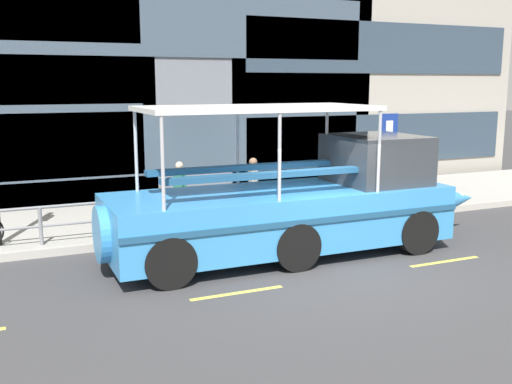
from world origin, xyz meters
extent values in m
plane|color=#3D3D3F|center=(0.00, 0.00, 0.00)|extent=(120.00, 120.00, 0.00)
cube|color=#A8A59E|center=(0.00, 5.60, 0.09)|extent=(32.00, 4.80, 0.18)
cube|color=#B2ADA3|center=(0.00, 3.11, 0.09)|extent=(32.00, 0.18, 0.18)
cube|color=#DBD64C|center=(-2.40, -0.76, 0.00)|extent=(1.80, 0.12, 0.01)
cube|color=#DBD64C|center=(2.40, -0.76, 0.00)|extent=(1.80, 0.12, 0.01)
cube|color=#3D4C5B|center=(-0.49, 8.37, 1.87)|extent=(13.06, 0.06, 2.06)
cube|color=#3D4C5B|center=(-0.49, 8.37, 5.61)|extent=(13.06, 0.06, 2.06)
cube|color=#2D3D4C|center=(7.31, 8.37, 1.68)|extent=(11.36, 0.06, 1.85)
cube|color=#2D3D4C|center=(7.31, 8.37, 5.04)|extent=(11.36, 0.06, 1.85)
cylinder|color=gray|center=(-1.31, 3.45, 1.04)|extent=(11.59, 0.07, 0.07)
cylinder|color=gray|center=(-1.31, 3.45, 0.61)|extent=(11.59, 0.06, 0.06)
cylinder|color=gray|center=(-5.45, 3.45, 0.61)|extent=(0.09, 0.09, 0.86)
cylinder|color=gray|center=(-3.79, 3.45, 0.61)|extent=(0.09, 0.09, 0.86)
cylinder|color=gray|center=(-2.13, 3.45, 0.61)|extent=(0.09, 0.09, 0.86)
cylinder|color=gray|center=(-0.48, 3.45, 0.61)|extent=(0.09, 0.09, 0.86)
cylinder|color=gray|center=(1.18, 3.45, 0.61)|extent=(0.09, 0.09, 0.86)
cylinder|color=gray|center=(2.83, 3.45, 0.61)|extent=(0.09, 0.09, 0.86)
cylinder|color=gray|center=(4.49, 3.45, 0.61)|extent=(0.09, 0.09, 0.86)
cylinder|color=#4C4F54|center=(4.24, 3.95, 1.53)|extent=(0.08, 0.08, 2.69)
cube|color=navy|center=(4.24, 3.90, 2.52)|extent=(0.60, 0.04, 0.76)
cube|color=white|center=(4.24, 3.88, 2.52)|extent=(0.24, 0.01, 0.36)
cube|color=#388CD1|center=(-0.60, 1.13, 0.87)|extent=(7.57, 2.47, 1.20)
cone|color=#388CD1|center=(4.03, 1.13, 0.87)|extent=(1.70, 1.14, 1.14)
cylinder|color=#388CD1|center=(-4.39, 1.13, 0.87)|extent=(0.38, 1.14, 1.14)
cube|color=navy|center=(-0.60, -0.13, 1.02)|extent=(7.57, 0.04, 0.12)
sphere|color=white|center=(4.46, 1.13, 0.92)|extent=(0.22, 0.22, 0.22)
cube|color=#33383D|center=(1.86, 1.13, 2.03)|extent=(1.89, 2.08, 1.11)
cube|color=silver|center=(-1.17, 1.13, 3.25)|extent=(4.92, 2.28, 0.10)
cylinder|color=#B2B2B7|center=(1.17, 2.22, 2.34)|extent=(0.07, 0.07, 1.73)
cylinder|color=#B2B2B7|center=(1.17, 0.04, 2.34)|extent=(0.07, 0.07, 1.73)
cylinder|color=#B2B2B7|center=(-1.17, 2.22, 2.34)|extent=(0.07, 0.07, 1.73)
cylinder|color=#B2B2B7|center=(-1.17, 0.04, 2.34)|extent=(0.07, 0.07, 1.73)
cylinder|color=#B2B2B7|center=(-3.51, 2.22, 2.34)|extent=(0.07, 0.07, 1.73)
cylinder|color=#B2B2B7|center=(-3.51, 0.04, 2.34)|extent=(0.07, 0.07, 1.73)
cube|color=navy|center=(-1.17, 1.72, 1.92)|extent=(4.52, 0.28, 0.12)
cube|color=navy|center=(-1.17, 0.54, 1.92)|extent=(4.52, 0.28, 0.12)
cylinder|color=black|center=(2.23, 2.27, 0.50)|extent=(1.00, 0.28, 1.00)
cylinder|color=black|center=(2.23, -0.01, 0.50)|extent=(1.00, 0.28, 1.00)
cylinder|color=black|center=(-0.79, 2.27, 0.50)|extent=(1.00, 0.28, 1.00)
cylinder|color=black|center=(-0.79, -0.01, 0.50)|extent=(1.00, 0.28, 1.00)
cylinder|color=black|center=(-3.44, 2.27, 0.50)|extent=(1.00, 0.28, 1.00)
cylinder|color=black|center=(-3.44, -0.01, 0.50)|extent=(1.00, 0.28, 1.00)
cylinder|color=black|center=(3.06, 4.52, 0.62)|extent=(0.11, 0.11, 0.87)
cylinder|color=black|center=(3.21, 4.43, 0.62)|extent=(0.11, 0.11, 0.87)
cube|color=#B7B2A8|center=(3.14, 4.48, 1.36)|extent=(0.38, 0.33, 0.62)
cylinder|color=#B7B2A8|center=(2.95, 4.58, 1.33)|extent=(0.08, 0.08, 0.55)
cylinder|color=#B7B2A8|center=(3.32, 4.37, 1.33)|extent=(0.08, 0.08, 0.55)
sphere|color=beige|center=(3.14, 4.48, 1.81)|extent=(0.24, 0.24, 0.24)
cylinder|color=#1E2338|center=(0.09, 4.29, 0.58)|extent=(0.10, 0.10, 0.80)
cylinder|color=#1E2338|center=(0.07, 4.13, 0.58)|extent=(0.10, 0.10, 0.80)
cube|color=#B7B2A8|center=(0.08, 4.21, 1.27)|extent=(0.20, 0.32, 0.57)
cylinder|color=#B7B2A8|center=(0.10, 4.41, 1.24)|extent=(0.07, 0.07, 0.51)
cylinder|color=#B7B2A8|center=(0.06, 4.01, 1.24)|extent=(0.07, 0.07, 0.51)
sphere|color=#936B4C|center=(0.08, 4.21, 1.68)|extent=(0.22, 0.22, 0.22)
cylinder|color=#47423D|center=(-1.81, 4.99, 0.56)|extent=(0.10, 0.10, 0.76)
cylinder|color=#47423D|center=(-1.73, 4.87, 0.56)|extent=(0.10, 0.10, 0.76)
cube|color=#236B47|center=(-1.77, 4.93, 1.20)|extent=(0.30, 0.33, 0.54)
cylinder|color=#236B47|center=(-1.87, 5.09, 1.18)|extent=(0.07, 0.07, 0.48)
cylinder|color=#236B47|center=(-1.66, 4.78, 1.18)|extent=(0.07, 0.07, 0.48)
sphere|color=beige|center=(-1.77, 4.93, 1.60)|extent=(0.21, 0.21, 0.21)
camera|label=1|loc=(-6.24, -10.32, 3.77)|focal=41.67mm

